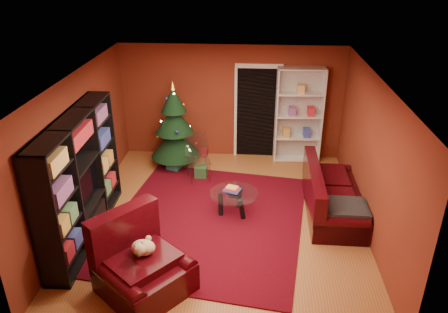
# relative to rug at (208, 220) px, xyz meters

# --- Properties ---
(floor) EXTENTS (5.00, 5.50, 0.05)m
(floor) POSITION_rel_rug_xyz_m (0.25, 0.12, -0.04)
(floor) COLOR #995A2B
(floor) RESTS_ON ground
(ceiling) EXTENTS (5.00, 5.50, 0.05)m
(ceiling) POSITION_rel_rug_xyz_m (0.25, 0.12, 2.61)
(ceiling) COLOR silver
(ceiling) RESTS_ON wall_back
(wall_back) EXTENTS (5.00, 0.05, 2.60)m
(wall_back) POSITION_rel_rug_xyz_m (0.25, 2.90, 1.29)
(wall_back) COLOR maroon
(wall_back) RESTS_ON ground
(wall_left) EXTENTS (0.05, 5.50, 2.60)m
(wall_left) POSITION_rel_rug_xyz_m (-2.28, 0.12, 1.29)
(wall_left) COLOR maroon
(wall_left) RESTS_ON ground
(wall_right) EXTENTS (0.05, 5.50, 2.60)m
(wall_right) POSITION_rel_rug_xyz_m (2.77, 0.12, 1.29)
(wall_right) COLOR maroon
(wall_right) RESTS_ON ground
(doorway) EXTENTS (1.06, 0.60, 2.16)m
(doorway) POSITION_rel_rug_xyz_m (0.85, 2.85, 1.04)
(doorway) COLOR black
(doorway) RESTS_ON floor
(rug) EXTENTS (3.82, 4.29, 0.02)m
(rug) POSITION_rel_rug_xyz_m (0.00, 0.00, 0.00)
(rug) COLOR #520612
(rug) RESTS_ON floor
(media_unit) EXTENTS (0.47, 2.77, 2.12)m
(media_unit) POSITION_rel_rug_xyz_m (-2.03, -0.52, 1.05)
(media_unit) COLOR black
(media_unit) RESTS_ON floor
(christmas_tree) EXTENTS (1.34, 1.34, 1.96)m
(christmas_tree) POSITION_rel_rug_xyz_m (-0.96, 2.22, 0.94)
(christmas_tree) COLOR black
(christmas_tree) RESTS_ON floor
(gift_box_teal) EXTENTS (0.34, 0.34, 0.27)m
(gift_box_teal) POSITION_rel_rug_xyz_m (-0.97, 2.00, 0.12)
(gift_box_teal) COLOR teal
(gift_box_teal) RESTS_ON floor
(gift_box_green) EXTENTS (0.26, 0.26, 0.26)m
(gift_box_green) POSITION_rel_rug_xyz_m (-0.33, 1.67, 0.12)
(gift_box_green) COLOR #26592C
(gift_box_green) RESTS_ON floor
(gift_box_red) EXTENTS (0.21, 0.21, 0.19)m
(gift_box_red) POSITION_rel_rug_xyz_m (-0.40, 2.71, 0.09)
(gift_box_red) COLOR maroon
(gift_box_red) RESTS_ON floor
(white_bookshelf) EXTENTS (1.04, 0.41, 2.22)m
(white_bookshelf) POSITION_rel_rug_xyz_m (1.77, 2.69, 1.07)
(white_bookshelf) COLOR white
(white_bookshelf) RESTS_ON floor
(armchair) EXTENTS (1.70, 1.70, 0.94)m
(armchair) POSITION_rel_rug_xyz_m (-0.71, -1.83, 0.46)
(armchair) COLOR black
(armchair) RESTS_ON rug
(dog) EXTENTS (0.49, 0.50, 0.31)m
(dog) POSITION_rel_rug_xyz_m (-0.71, -1.76, 0.69)
(dog) COLOR #CEB78E
(dog) RESTS_ON armchair
(sofa) EXTENTS (0.96, 2.10, 0.90)m
(sofa) POSITION_rel_rug_xyz_m (2.27, 0.47, 0.44)
(sofa) COLOR black
(sofa) RESTS_ON rug
(coffee_table) EXTENTS (1.13, 1.13, 0.55)m
(coffee_table) POSITION_rel_rug_xyz_m (0.45, 0.27, 0.22)
(coffee_table) COLOR gray
(coffee_table) RESTS_ON rug
(acrylic_chair) EXTENTS (0.61, 0.63, 0.91)m
(acrylic_chair) POSITION_rel_rug_xyz_m (-0.36, 1.53, 0.44)
(acrylic_chair) COLOR #66605B
(acrylic_chair) RESTS_ON rug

